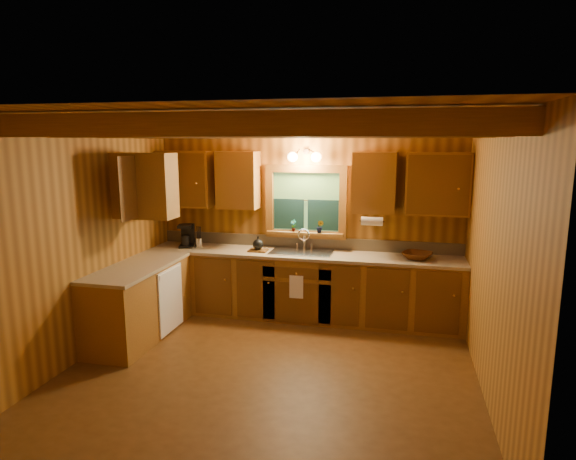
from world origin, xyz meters
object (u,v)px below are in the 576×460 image
Objects in this scene: coffee_maker at (187,236)px; wicker_basket at (417,256)px; sink at (302,256)px; cutting_board at (258,250)px.

coffee_maker reaches higher than wicker_basket.
coffee_maker is (-1.65, -0.02, 0.20)m from sink.
sink is at bearing 178.67° from wicker_basket.
sink is 0.60m from cutting_board.
wicker_basket is at bearing 0.61° from cutting_board.
coffee_maker reaches higher than cutting_board.
cutting_board is at bearing -173.50° from sink.
cutting_board is at bearing -18.21° from coffee_maker.
wicker_basket is at bearing -1.33° from sink.
wicker_basket is (1.49, -0.03, 0.09)m from sink.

